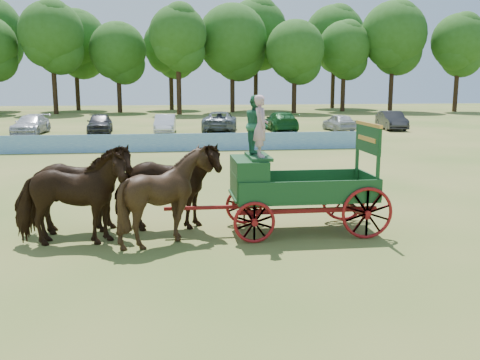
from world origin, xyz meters
name	(u,v)px	position (x,y,z in m)	size (l,w,h in m)	color
ground	(166,239)	(0.00, 0.00, 0.00)	(160.00, 160.00, 0.00)	olive
horse_lead_left	(70,198)	(-2.33, -0.26, 1.23)	(1.33, 2.91, 2.46)	#321E0E
horse_lead_right	(78,189)	(-2.33, 0.84, 1.23)	(1.33, 2.91, 2.46)	#321E0E
horse_wheel_left	(167,196)	(0.07, -0.26, 1.23)	(1.99, 2.24, 2.47)	#321E0E
horse_wheel_right	(167,187)	(0.07, 0.84, 1.23)	(1.33, 2.91, 2.46)	#321E0E
farm_dray	(276,173)	(3.02, 0.32, 1.67)	(6.00, 2.00, 3.76)	maroon
sponsor_banner	(150,143)	(-1.00, 18.00, 0.53)	(26.00, 0.08, 1.05)	#2064B1
parked_cars	(138,123)	(-2.39, 30.04, 0.77)	(47.13, 7.60, 1.64)	silver
treeline	(127,38)	(-5.18, 59.61, 9.61)	(89.91, 22.47, 15.53)	#382314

